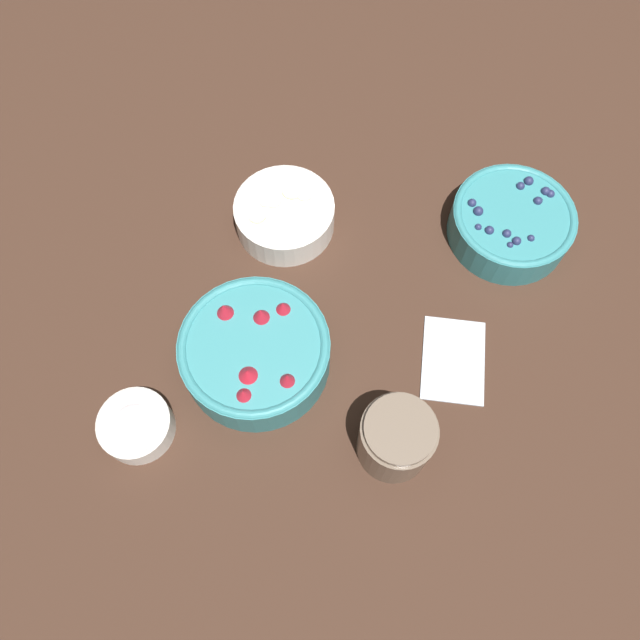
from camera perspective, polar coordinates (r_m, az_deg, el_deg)
ground_plane at (r=0.94m, az=1.61°, el=1.10°), size 4.00×4.00×0.00m
bowl_strawberries at (r=0.88m, az=-5.95°, el=-2.86°), size 0.21×0.21×0.09m
bowl_blueberries at (r=1.02m, az=17.11°, el=8.58°), size 0.19×0.19×0.07m
bowl_bananas at (r=0.99m, az=-3.26°, el=9.70°), size 0.16×0.16×0.06m
bowl_cream at (r=0.89m, az=-16.52°, el=-9.18°), size 0.10×0.10×0.05m
jar_chocolate at (r=0.83m, az=6.94°, el=-10.74°), size 0.10×0.10×0.10m
napkin at (r=0.93m, az=12.11°, el=-3.57°), size 0.15×0.12×0.01m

